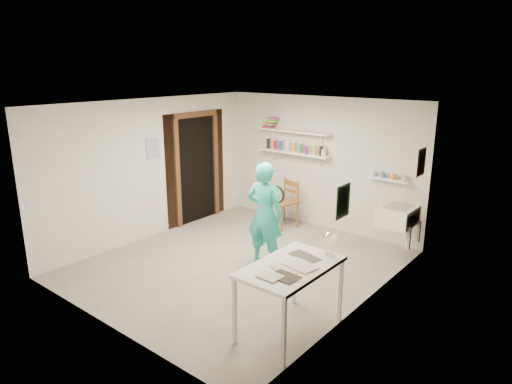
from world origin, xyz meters
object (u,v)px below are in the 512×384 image
Objects in this scene: man at (265,214)px; belfast_sink at (398,216)px; work_table at (290,299)px; wall_clock at (276,195)px; wooden_chair at (283,202)px; desk_lamp at (330,238)px.

belfast_sink is at bearing -143.79° from man.
work_table is (-0.11, -2.72, -0.29)m from belfast_sink.
wall_clock is 2.07m from work_table.
wooden_chair is 3.49m from work_table.
wall_clock is 1.64m from wooden_chair.
desk_lamp is at bearing -29.14° from wooden_chair.
man reaches higher than work_table.
desk_lamp is (0.20, 0.49, 0.63)m from work_table.
wooden_chair is at bearing 178.13° from belfast_sink.
desk_lamp is at bearing -87.67° from belfast_sink.
man is 10.42× the size of desk_lamp.
work_table is 0.82m from desk_lamp.
belfast_sink is 2.06m from man.
belfast_sink is 0.62× the size of wooden_chair.
wall_clock is at bearing -138.65° from belfast_sink.
wall_clock is 0.29× the size of wooden_chair.
belfast_sink is 1.92m from wall_clock.
desk_lamp is (2.30, -2.30, 0.55)m from wooden_chair.
man reaches higher than wooden_chair.
man is 1.87m from work_table.
man reaches higher than wall_clock.
man is at bearing 153.52° from desk_lamp.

